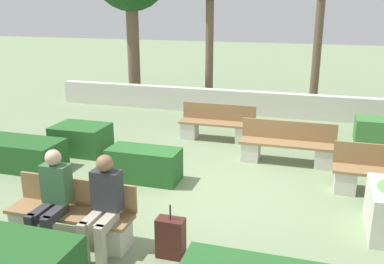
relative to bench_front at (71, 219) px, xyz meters
The scene contains 11 objects.
ground_plane 2.58m from the bench_front, 58.09° to the left, with size 60.00×60.00×0.00m, color gray.
perimeter_wall 7.88m from the bench_front, 80.11° to the left, with size 12.66×0.30×0.71m.
bench_front is the anchor object (origin of this frame).
bench_right_side 4.76m from the bench_front, 56.65° to the left, with size 1.95×0.48×0.85m.
bench_back 5.16m from the bench_front, 80.52° to the left, with size 1.82×0.49×0.85m.
person_seated_man 0.47m from the bench_front, 141.33° to the right, with size 0.38×0.63×1.34m.
person_seated_woman 0.74m from the bench_front, 13.05° to the right, with size 0.38×0.63×1.34m.
hedge_block_near_left 3.81m from the bench_front, 118.73° to the left, with size 1.16×0.88×0.62m.
hedge_block_near_right 3.48m from the bench_front, 141.72° to the left, with size 2.13×0.84×0.57m.
hedge_block_far_left 2.29m from the bench_front, 86.75° to the left, with size 1.34×0.61×0.61m.
suitcase 1.46m from the bench_front, ahead, with size 0.37×0.21×0.75m.
Camera 1 is at (1.80, -6.80, 3.20)m, focal length 40.00 mm.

